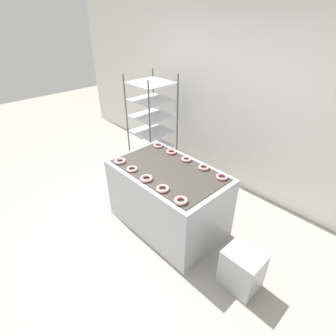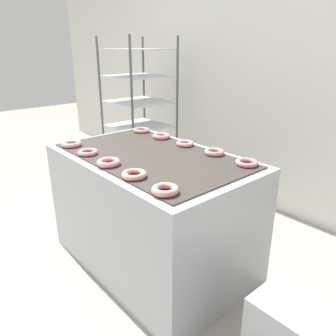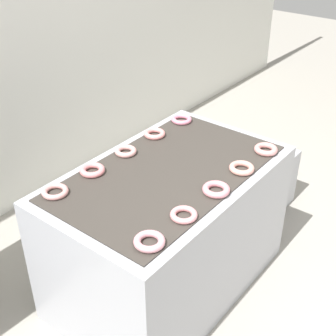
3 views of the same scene
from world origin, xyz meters
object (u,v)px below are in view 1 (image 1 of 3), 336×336
(donut_near_right, at_px, (163,189))
(donut_far_rightmost, at_px, (222,177))
(donut_near_rightmost, at_px, (181,201))
(donut_near_center, at_px, (146,178))
(donut_near_leftmost, at_px, (120,161))
(donut_near_left, at_px, (132,169))
(fryer_machine, at_px, (168,198))
(glaze_bin, at_px, (242,269))
(donut_far_right, at_px, (204,167))
(donut_far_leftmost, at_px, (158,145))
(baking_rack_cart, at_px, (152,124))
(donut_far_center, at_px, (186,159))
(donut_far_left, at_px, (171,152))

(donut_near_right, bearing_deg, donut_far_rightmost, 65.39)
(donut_near_rightmost, bearing_deg, donut_near_center, 179.79)
(donut_near_leftmost, relative_size, donut_near_left, 1.08)
(fryer_machine, xyz_separation_m, glaze_bin, (1.14, -0.08, -0.19))
(donut_near_right, relative_size, donut_near_rightmost, 1.01)
(donut_near_left, height_order, donut_near_right, donut_near_right)
(donut_near_center, bearing_deg, donut_far_right, 66.31)
(donut_far_leftmost, bearing_deg, donut_near_center, -50.77)
(donut_near_leftmost, xyz_separation_m, donut_near_center, (0.51, -0.01, 0.00))
(baking_rack_cart, height_order, donut_near_right, baking_rack_cart)
(donut_far_leftmost, bearing_deg, donut_far_center, -0.36)
(donut_far_right, bearing_deg, donut_far_rightmost, -2.04)
(fryer_machine, height_order, donut_far_left, donut_far_left)
(baking_rack_cart, distance_m, donut_near_leftmost, 1.32)
(fryer_machine, xyz_separation_m, donut_far_right, (0.27, 0.32, 0.43))
(glaze_bin, relative_size, donut_near_left, 3.47)
(donut_far_center, distance_m, donut_far_rightmost, 0.54)
(donut_near_right, bearing_deg, fryer_machine, 128.92)
(donut_near_left, relative_size, donut_far_leftmost, 0.97)
(donut_near_leftmost, distance_m, donut_near_center, 0.51)
(donut_far_center, distance_m, donut_far_right, 0.27)
(donut_near_leftmost, height_order, donut_far_left, same)
(donut_near_center, relative_size, donut_far_center, 1.12)
(baking_rack_cart, bearing_deg, donut_far_rightmost, -15.76)
(donut_far_right, bearing_deg, donut_near_center, -113.69)
(donut_near_leftmost, xyz_separation_m, donut_far_rightmost, (1.05, 0.61, -0.00))
(donut_near_center, height_order, donut_near_right, donut_near_center)
(donut_near_left, relative_size, donut_far_center, 1.03)
(donut_far_left, distance_m, donut_far_center, 0.26)
(fryer_machine, height_order, donut_near_right, donut_near_right)
(glaze_bin, height_order, donut_far_left, donut_far_left)
(donut_near_center, height_order, donut_far_left, same)
(glaze_bin, height_order, donut_near_rightmost, donut_near_rightmost)
(baking_rack_cart, height_order, donut_near_center, baking_rack_cart)
(donut_near_rightmost, distance_m, donut_far_left, 1.00)
(donut_near_leftmost, height_order, donut_far_center, donut_near_leftmost)
(donut_near_left, distance_m, donut_far_right, 0.83)
(baking_rack_cart, bearing_deg, glaze_bin, -20.47)
(donut_near_right, xyz_separation_m, donut_far_left, (-0.52, 0.62, 0.00))
(donut_near_rightmost, height_order, donut_far_right, donut_near_rightmost)
(donut_near_center, relative_size, donut_far_right, 1.07)
(baking_rack_cart, bearing_deg, donut_far_center, -22.02)
(donut_far_leftmost, relative_size, donut_far_center, 1.07)
(donut_near_right, bearing_deg, donut_far_center, 112.25)
(glaze_bin, relative_size, donut_near_right, 3.28)
(donut_far_center, bearing_deg, glaze_bin, -18.78)
(fryer_machine, relative_size, baking_rack_cart, 0.87)
(donut_far_right, bearing_deg, donut_far_leftmost, -179.72)
(glaze_bin, relative_size, donut_near_center, 3.19)
(donut_far_left, bearing_deg, donut_far_leftmost, 179.54)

